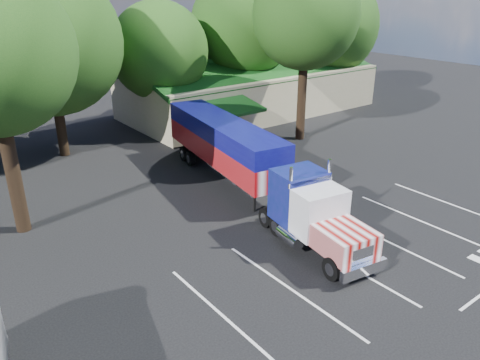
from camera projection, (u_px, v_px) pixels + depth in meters
ground at (257, 215)px, 25.41m from camera, size 120.00×120.00×0.00m
event_hall at (250, 89)px, 45.31m from camera, size 24.20×14.12×5.55m
tree_row_c at (48, 42)px, 31.33m from camera, size 10.00×10.00×13.05m
tree_row_d at (159, 51)px, 37.92m from camera, size 8.00×8.00×10.60m
tree_row_e at (243, 26)px, 42.77m from camera, size 9.60×9.60×12.90m
tree_row_f at (327, 25)px, 47.64m from camera, size 10.40×10.40×13.00m
tree_near_right at (306, 16)px, 34.45m from camera, size 8.00×8.00×13.50m
semi_truck at (243, 157)px, 27.26m from camera, size 5.45×19.39×4.04m
woman at (332, 219)px, 23.16m from camera, size 0.51×0.68×1.68m
bicycle at (244, 180)px, 28.76m from camera, size 1.44×1.88×0.95m
silver_sedan at (213, 137)px, 36.33m from camera, size 4.14×2.41×1.29m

